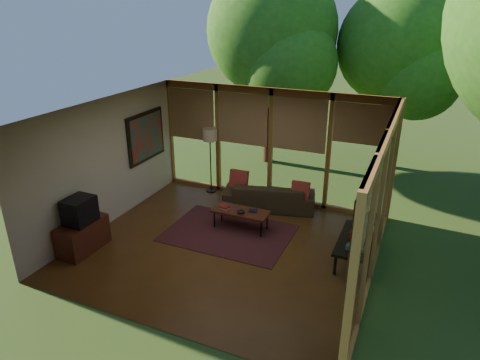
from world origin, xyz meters
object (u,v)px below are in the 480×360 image
at_px(media_cabinet, 83,236).
at_px(floor_lamp, 210,138).
at_px(sofa, 269,195).
at_px(television, 79,210).
at_px(coffee_table, 241,212).
at_px(side_console, 356,241).

relative_size(media_cabinet, floor_lamp, 0.61).
distance_m(sofa, television, 4.18).
distance_m(floor_lamp, coffee_table, 2.34).
distance_m(television, side_console, 5.17).
height_order(floor_lamp, coffee_table, floor_lamp).
bearing_deg(side_console, television, -160.40).
relative_size(media_cabinet, coffee_table, 0.83).
relative_size(media_cabinet, television, 1.82).
bearing_deg(coffee_table, sofa, 80.64).
distance_m(sofa, floor_lamp, 2.03).
bearing_deg(television, media_cabinet, 180.00).
bearing_deg(sofa, floor_lamp, -24.62).
xyz_separation_m(television, coffee_table, (2.43, 1.99, -0.46)).
bearing_deg(coffee_table, floor_lamp, 134.33).
height_order(floor_lamp, side_console, floor_lamp).
xyz_separation_m(coffee_table, side_console, (2.42, -0.26, 0.02)).
bearing_deg(media_cabinet, sofa, 50.38).
bearing_deg(coffee_table, television, -140.68).
bearing_deg(television, side_console, 19.60).
height_order(sofa, coffee_table, sofa).
height_order(television, floor_lamp, floor_lamp).
bearing_deg(floor_lamp, side_console, -24.48).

